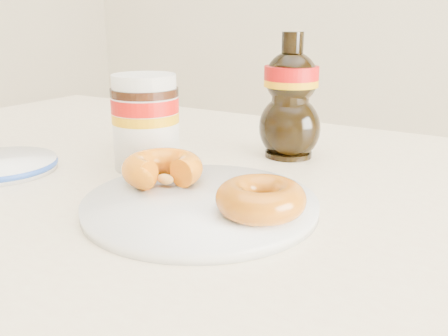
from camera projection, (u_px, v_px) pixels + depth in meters
The scene contains 8 objects.
dining_table at pixel (199, 250), 0.64m from camera, with size 1.40×0.90×0.75m.
plate at pixel (200, 204), 0.55m from camera, with size 0.26×0.26×0.01m.
donut_bitten at pixel (162, 168), 0.60m from camera, with size 0.10×0.10×0.03m, color orange.
donut_whole at pixel (261, 199), 0.50m from camera, with size 0.09×0.09×0.03m, color #9D450A.
nutella_jar at pixel (146, 118), 0.68m from camera, with size 0.09×0.09×0.13m.
syrup_bottle at pixel (291, 96), 0.73m from camera, with size 0.09×0.08×0.18m, color black, non-canonical shape.
dark_jar at pixel (130, 124), 0.79m from camera, with size 0.05×0.05×0.08m.
blue_rim_saucer at pixel (1, 165), 0.69m from camera, with size 0.15×0.15×0.02m.
Camera 1 is at (0.33, -0.38, 0.96)m, focal length 40.00 mm.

